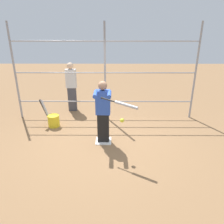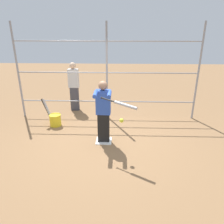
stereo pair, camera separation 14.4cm
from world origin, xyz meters
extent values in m
plane|color=olive|center=(0.00, 0.00, 0.00)|extent=(24.00, 24.00, 0.00)
cube|color=white|center=(0.00, 0.00, 0.01)|extent=(0.40, 0.40, 0.02)
cylinder|color=#939399|center=(-2.75, -1.60, 1.46)|extent=(0.06, 0.06, 2.93)
cylinder|color=#939399|center=(0.00, -1.60, 1.46)|extent=(0.06, 0.06, 2.93)
cylinder|color=#939399|center=(2.75, -1.60, 1.46)|extent=(0.06, 0.06, 2.93)
cylinder|color=#939399|center=(0.00, -1.60, 0.54)|extent=(5.49, 0.04, 0.04)
cylinder|color=#939399|center=(0.00, -1.60, 1.46)|extent=(5.49, 0.04, 0.04)
cylinder|color=#939399|center=(0.00, -1.60, 2.39)|extent=(5.49, 0.04, 0.04)
cube|color=black|center=(0.00, 0.00, 0.39)|extent=(0.29, 0.19, 0.77)
cube|color=#2D51B7|center=(0.00, 0.00, 1.08)|extent=(0.36, 0.22, 0.61)
sphere|color=#9E7051|center=(0.00, 0.00, 1.49)|extent=(0.22, 0.22, 0.22)
cylinder|color=#2D51B7|center=(-0.16, 0.22, 1.35)|extent=(0.09, 0.43, 0.09)
cylinder|color=#2D51B7|center=(0.16, 0.21, 1.35)|extent=(0.09, 0.43, 0.09)
sphere|color=black|center=(0.00, 0.43, 1.33)|extent=(0.05, 0.05, 0.05)
cylinder|color=black|center=(-0.15, 0.53, 1.32)|extent=(0.31, 0.22, 0.05)
cylinder|color=#B2B2B7|center=(-0.52, 0.77, 1.29)|extent=(0.48, 0.35, 0.10)
sphere|color=yellow|center=(-0.44, 0.64, 0.88)|extent=(0.10, 0.10, 0.10)
cylinder|color=yellow|center=(1.51, -0.90, 0.17)|extent=(0.33, 0.33, 0.35)
torus|color=yellow|center=(1.51, -0.90, 0.35)|extent=(0.35, 0.35, 0.01)
cylinder|color=#B2B2B7|center=(1.71, -0.96, 0.42)|extent=(0.34, 0.15, 0.78)
cylinder|color=black|center=(1.74, -0.98, 0.42)|extent=(0.39, 0.19, 0.78)
cube|color=#3F3F47|center=(1.17, -2.21, 0.41)|extent=(0.28, 0.17, 0.83)
cube|color=silver|center=(1.17, -2.21, 1.14)|extent=(0.35, 0.19, 0.62)
sphere|color=beige|center=(1.17, -2.21, 1.56)|extent=(0.21, 0.21, 0.21)
camera|label=1|loc=(-0.25, 4.99, 2.84)|focal=35.00mm
camera|label=2|loc=(-0.39, 4.99, 2.84)|focal=35.00mm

